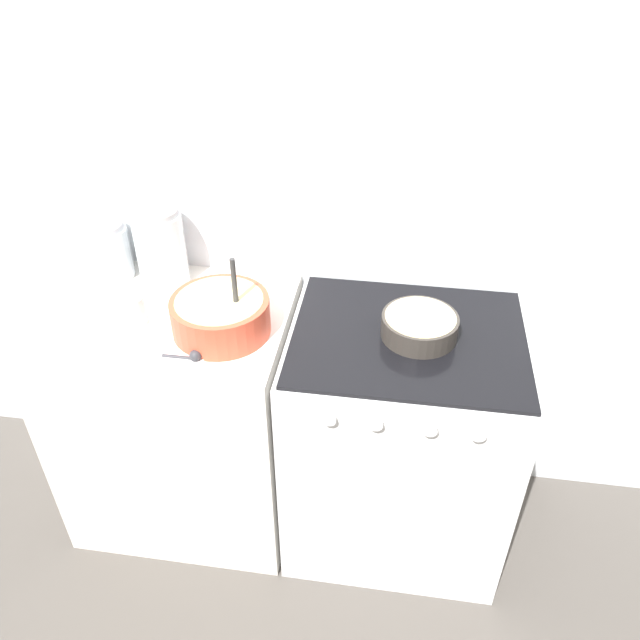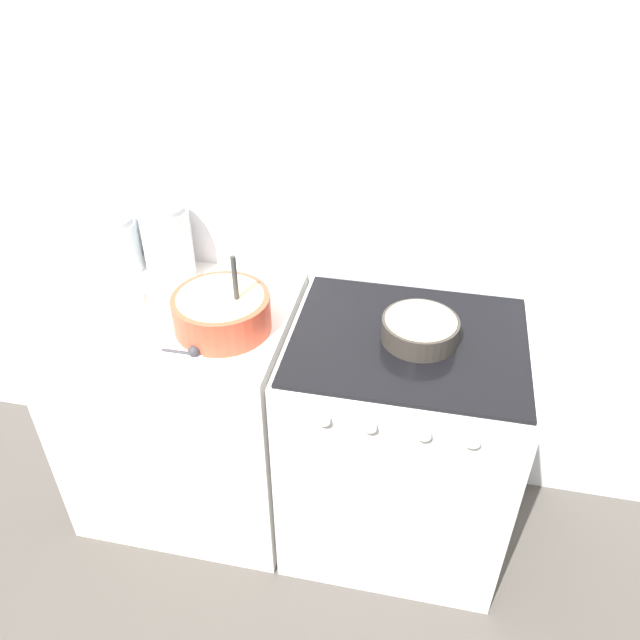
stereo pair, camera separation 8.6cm
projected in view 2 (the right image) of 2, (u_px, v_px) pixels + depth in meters
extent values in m
plane|color=#4C4742|center=(274.00, 573.00, 2.24)|extent=(12.00, 12.00, 0.00)
cube|color=silver|center=(308.00, 192.00, 2.03)|extent=(4.55, 0.05, 2.40)
cube|color=silver|center=(187.00, 410.00, 2.27)|extent=(0.78, 0.60, 0.90)
cube|color=silver|center=(398.00, 443.00, 2.15)|extent=(0.74, 0.60, 0.89)
cube|color=black|center=(409.00, 340.00, 1.89)|extent=(0.71, 0.57, 0.01)
cylinder|color=white|center=(323.00, 419.00, 1.72)|extent=(0.04, 0.02, 0.04)
cylinder|color=white|center=(370.00, 426.00, 1.70)|extent=(0.04, 0.02, 0.04)
cylinder|color=white|center=(424.00, 434.00, 1.67)|extent=(0.04, 0.02, 0.04)
cylinder|color=white|center=(473.00, 441.00, 1.65)|extent=(0.04, 0.02, 0.04)
cylinder|color=#D84C33|center=(222.00, 313.00, 1.89)|extent=(0.30, 0.30, 0.11)
cylinder|color=beige|center=(221.00, 305.00, 1.88)|extent=(0.26, 0.26, 0.06)
cylinder|color=#333333|center=(236.00, 292.00, 1.84)|extent=(0.02, 0.02, 0.24)
cylinder|color=#38332D|center=(420.00, 330.00, 1.86)|extent=(0.23, 0.23, 0.07)
cylinder|color=beige|center=(420.00, 328.00, 1.86)|extent=(0.21, 0.21, 0.06)
cylinder|color=silver|center=(114.00, 247.00, 2.15)|extent=(0.17, 0.17, 0.18)
cylinder|color=tan|center=(116.00, 256.00, 2.17)|extent=(0.15, 0.15, 0.11)
cylinder|color=#B2B2B7|center=(108.00, 221.00, 2.09)|extent=(0.16, 0.16, 0.02)
cylinder|color=silver|center=(168.00, 244.00, 2.10)|extent=(0.16, 0.16, 0.25)
cylinder|color=silver|center=(170.00, 257.00, 2.13)|extent=(0.14, 0.14, 0.15)
cylinder|color=#B2B2B7|center=(162.00, 208.00, 2.02)|extent=(0.15, 0.15, 0.02)
cylinder|color=silver|center=(137.00, 304.00, 1.95)|extent=(0.08, 0.08, 0.10)
cube|color=white|center=(188.00, 335.00, 1.89)|extent=(0.30, 0.35, 0.01)
cylinder|color=#333338|center=(177.00, 352.00, 1.82)|extent=(0.09, 0.01, 0.01)
sphere|color=#333338|center=(194.00, 351.00, 1.80)|extent=(0.04, 0.04, 0.04)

